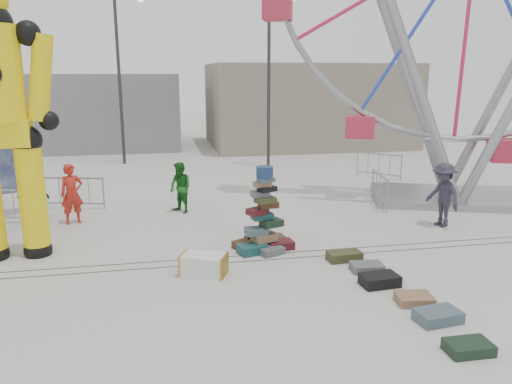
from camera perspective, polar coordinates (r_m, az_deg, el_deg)
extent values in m
plane|color=#9E9E99|center=(11.77, 0.76, -8.90)|extent=(90.00, 90.00, 0.00)
cube|color=#47443F|center=(12.31, 0.18, -7.84)|extent=(40.00, 0.04, 0.01)
cube|color=#47443F|center=(12.68, -0.17, -7.19)|extent=(40.00, 0.04, 0.01)
cube|color=gray|center=(32.07, 5.79, 9.89)|extent=(12.00, 8.00, 5.00)
cube|color=gray|center=(32.94, -17.81, 8.89)|extent=(10.00, 8.00, 4.40)
cylinder|color=#2D2D30|center=(24.23, 1.46, 12.35)|extent=(0.16, 0.16, 8.00)
cylinder|color=#2D2D30|center=(25.71, -15.33, 11.96)|extent=(0.16, 0.16, 8.00)
cube|color=silver|center=(25.87, -13.06, 20.54)|extent=(0.25, 0.25, 0.12)
cube|color=#194B4D|center=(12.77, -0.40, -6.50)|extent=(0.82, 0.68, 0.23)
cube|color=#4D1418|center=(13.11, 2.80, -6.02)|extent=(0.71, 0.53, 0.21)
cube|color=#472817|center=(13.16, -1.22, -5.98)|extent=(0.75, 0.66, 0.20)
cube|color=#3A3D1E|center=(13.48, 1.91, -5.46)|extent=(0.71, 0.55, 0.21)
cube|color=#595D61|center=(12.72, 1.76, -6.72)|extent=(0.72, 0.61, 0.18)
cube|color=black|center=(13.47, 0.04, -5.51)|extent=(0.64, 0.48, 0.20)
cube|color=#8D6747|center=(12.98, 0.96, -5.18)|extent=(0.73, 0.61, 0.20)
cube|color=#475E66|center=(12.85, 0.02, -4.49)|extent=(0.59, 0.42, 0.18)
cube|color=black|center=(12.93, 1.78, -3.55)|extent=(0.65, 0.55, 0.18)
cube|color=#194B4D|center=(12.93, 0.71, -2.76)|extent=(0.59, 0.45, 0.16)
cube|color=#4D1418|center=(12.78, 0.15, -2.21)|extent=(0.62, 0.56, 0.16)
cube|color=#472817|center=(12.82, 1.43, -1.42)|extent=(0.52, 0.38, 0.16)
cube|color=#3A3D1E|center=(12.65, 1.07, -0.92)|extent=(0.58, 0.49, 0.14)
cube|color=#595D61|center=(12.68, 0.48, -0.22)|extent=(0.47, 0.34, 0.14)
cube|color=black|center=(12.65, 1.28, 0.37)|extent=(0.53, 0.45, 0.12)
cube|color=#8D6747|center=(12.62, 0.72, 0.91)|extent=(0.47, 0.35, 0.12)
cube|color=#475E66|center=(12.56, 1.15, 1.39)|extent=(0.48, 0.41, 0.11)
cylinder|color=navy|center=(12.53, 0.99, 2.28)|extent=(0.43, 0.43, 0.28)
sphere|color=black|center=(13.79, -23.63, -6.06)|extent=(0.69, 0.69, 0.69)
cylinder|color=yellow|center=(13.43, -24.16, -0.75)|extent=(0.64, 0.64, 2.91)
sphere|color=black|center=(13.18, -24.76, 5.39)|extent=(0.73, 0.73, 0.73)
cube|color=yellow|center=(13.25, -26.98, 6.00)|extent=(1.32, 0.82, 0.64)
sphere|color=black|center=(13.07, -24.63, 16.17)|extent=(0.58, 0.58, 0.58)
cylinder|color=yellow|center=(13.02, -23.39, 11.88)|extent=(0.78, 0.52, 2.05)
sphere|color=black|center=(13.05, -22.59, 7.54)|extent=(0.47, 0.47, 0.47)
cube|color=gray|center=(19.34, 21.48, -0.53)|extent=(6.28, 4.94, 0.22)
cylinder|color=gray|center=(17.52, 17.69, 12.60)|extent=(3.72, 1.59, 8.92)
cylinder|color=gray|center=(19.48, 16.78, 12.69)|extent=(3.72, 1.59, 8.92)
cylinder|color=gray|center=(20.27, 26.87, 11.84)|extent=(3.72, 1.59, 8.92)
cube|color=#B0253C|center=(19.05, 21.88, 3.97)|extent=(1.26, 1.26, 0.77)
cylinder|color=gray|center=(17.60, -23.90, 2.95)|extent=(0.11, 0.11, 3.23)
cube|color=silver|center=(11.50, -5.99, -8.26)|extent=(1.17, 0.94, 0.47)
cube|color=#3A3D1E|center=(12.50, 10.06, -7.20)|extent=(0.86, 0.51, 0.22)
cube|color=#595D61|center=(11.97, 12.57, -8.38)|extent=(0.77, 0.56, 0.18)
cube|color=black|center=(11.25, 13.96, -9.73)|extent=(0.84, 0.58, 0.25)
cube|color=#8D6747|center=(10.64, 17.65, -11.57)|extent=(0.76, 0.63, 0.18)
cube|color=#475E66|center=(10.06, 20.08, -13.15)|extent=(0.87, 0.61, 0.22)
cube|color=black|center=(9.25, 23.12, -16.00)|extent=(0.75, 0.49, 0.19)
imported|color=#B02219|center=(16.03, -20.30, -0.20)|extent=(0.79, 0.66, 1.84)
imported|color=#175C19|center=(16.41, -8.64, 0.49)|extent=(1.00, 1.03, 1.66)
imported|color=black|center=(16.41, -24.10, -0.54)|extent=(1.06, 0.66, 1.68)
imported|color=#252430|center=(15.76, 20.59, -0.30)|extent=(0.95, 1.36, 1.92)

